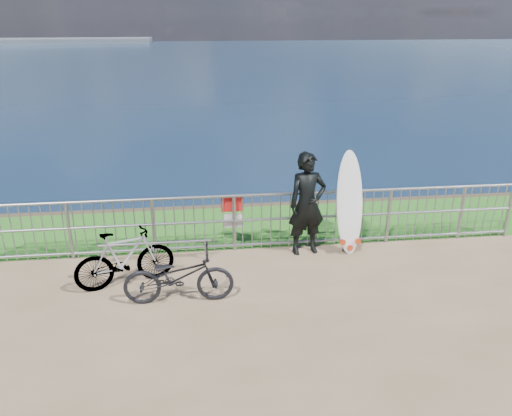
{
  "coord_description": "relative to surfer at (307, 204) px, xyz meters",
  "views": [
    {
      "loc": [
        -1.12,
        -6.99,
        4.24
      ],
      "look_at": [
        -0.14,
        1.2,
        1.0
      ],
      "focal_mm": 35.0,
      "sensor_mm": 36.0,
      "label": 1
    }
  ],
  "objects": [
    {
      "name": "grass_strip",
      "position": [
        -0.82,
        1.34,
        -0.96
      ],
      "size": [
        120.0,
        120.0,
        0.0
      ],
      "primitive_type": "plane",
      "color": "#23661C",
      "rests_on": "ground"
    },
    {
      "name": "surfer",
      "position": [
        0.0,
        0.0,
        0.0
      ],
      "size": [
        0.77,
        0.57,
        1.94
      ],
      "primitive_type": "imported",
      "rotation": [
        0.0,
        0.0,
        0.15
      ],
      "color": "black",
      "rests_on": "ground"
    },
    {
      "name": "seascape",
      "position": [
        -44.57,
        146.13,
        -5.0
      ],
      "size": [
        260.0,
        260.0,
        5.0
      ],
      "color": "brown",
      "rests_on": "ground"
    },
    {
      "name": "railing",
      "position": [
        -0.81,
        0.24,
        -0.39
      ],
      "size": [
        10.06,
        0.1,
        1.13
      ],
      "color": "gray",
      "rests_on": "ground"
    },
    {
      "name": "bike_rack",
      "position": [
        -2.78,
        -0.11,
        -0.63
      ],
      "size": [
        2.0,
        0.05,
        0.41
      ],
      "color": "gray",
      "rests_on": "ground"
    },
    {
      "name": "bicycle_near",
      "position": [
        -2.33,
        -1.48,
        -0.52
      ],
      "size": [
        1.71,
        0.61,
        0.89
      ],
      "primitive_type": "imported",
      "rotation": [
        0.0,
        0.0,
        1.56
      ],
      "color": "black",
      "rests_on": "ground"
    },
    {
      "name": "bicycle_far",
      "position": [
        -3.22,
        -0.86,
        -0.48
      ],
      "size": [
        1.7,
        0.96,
        0.98
      ],
      "primitive_type": "imported",
      "rotation": [
        0.0,
        0.0,
        1.89
      ],
      "color": "black",
      "rests_on": "ground"
    },
    {
      "name": "surfboard",
      "position": [
        0.79,
        -0.04,
        -0.08
      ],
      "size": [
        0.54,
        0.48,
        1.94
      ],
      "color": "white",
      "rests_on": "ground"
    }
  ]
}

